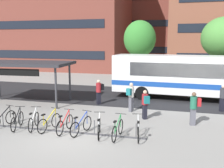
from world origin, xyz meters
The scene contains 23 objects.
ground centered at (0.00, 0.00, 0.00)m, with size 200.00×200.00×0.00m, color gray.
bus_lane_asphalt centered at (0.00, 9.12, 0.00)m, with size 80.00×7.20×0.01m, color #232326.
city_bus centered at (5.63, 9.12, 1.78)m, with size 12.12×3.06×3.20m.
bike_rack centered at (-0.54, 0.40, 0.09)m, with size 7.68×0.27×0.70m.
parked_bicycle_black_0 centered at (-3.90, 0.33, 0.38)m, with size 0.52×1.71×0.99m.
parked_bicycle_black_1 centered at (-3.05, 0.30, 0.38)m, with size 0.63×1.67×0.99m.
parked_bicycle_white_2 centered at (-2.24, 0.45, 0.38)m, with size 0.64×1.67×0.99m.
parked_bicycle_yellow_3 centered at (-1.39, 0.46, 0.38)m, with size 0.52×1.70×0.99m.
parked_bicycle_red_4 centered at (-0.56, 0.43, 0.38)m, with size 0.52×1.72×0.99m.
parked_bicycle_blue_5 centered at (0.26, 0.43, 0.38)m, with size 0.58×1.69×0.99m.
parked_bicycle_white_6 centered at (1.15, 0.37, 0.38)m, with size 0.63×1.68×0.99m.
parked_bicycle_green_7 centered at (2.02, 0.35, 0.38)m, with size 0.52×1.72×0.99m.
parked_bicycle_white_8 centered at (2.90, 0.52, 0.38)m, with size 0.53×1.70×0.99m.
transit_shelter centered at (-5.90, 5.21, 2.66)m, with size 6.75×3.75×2.83m.
commuter_black_pack_0 centered at (-0.67, 5.99, 0.97)m, with size 0.60×0.57×1.68m.
commuter_red_pack_1 centered at (5.33, 3.06, 0.99)m, with size 0.56×0.38×1.72m.
commuter_teal_pack_2 centered at (1.76, 4.72, 1.03)m, with size 0.49×0.60×1.78m.
commuter_teal_pack_3 centered at (2.80, 3.45, 0.93)m, with size 0.53×0.61×1.62m.
commuter_olive_pack_4 centered at (7.15, 6.26, 0.96)m, with size 0.60×0.48×1.67m.
street_tree_1 centered at (-0.02, 18.73, 4.46)m, with size 3.58×3.58×6.51m.
street_tree_2 centered at (8.15, 14.85, 4.51)m, with size 3.92×3.92×6.37m.
building_left_wing centered at (-14.23, 27.02, 10.00)m, with size 21.19×11.43×20.00m.
building_centre_block centered at (1.36, 41.45, 8.96)m, with size 18.13×13.35×17.92m.
Camera 1 is at (4.62, -10.20, 4.27)m, focal length 41.21 mm.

